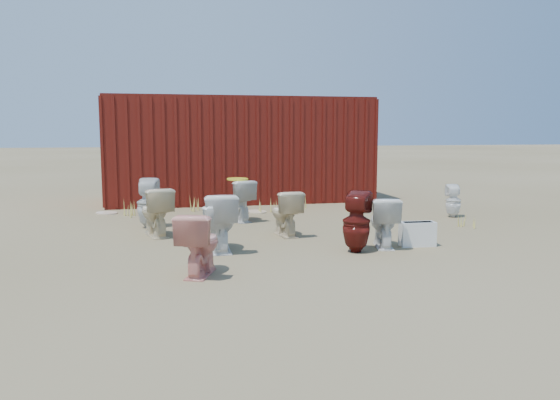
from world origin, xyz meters
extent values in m
plane|color=brown|center=(0.00, 0.00, 0.00)|extent=(100.00, 100.00, 0.00)
cube|color=#44100B|center=(0.00, 5.20, 1.20)|extent=(6.00, 2.40, 2.40)
imported|color=white|center=(-1.06, -0.41, 0.40)|extent=(0.47, 0.80, 0.80)
imported|color=#EF978A|center=(-1.43, -1.61, 0.36)|extent=(0.63, 0.81, 0.73)
imported|color=white|center=(-1.21, -0.45, 0.33)|extent=(0.57, 0.74, 0.67)
imported|color=#5C140F|center=(0.73, -0.89, 0.42)|extent=(0.52, 0.53, 0.83)
imported|color=white|center=(1.23, -0.65, 0.36)|extent=(0.55, 0.77, 0.71)
imported|color=silver|center=(-2.05, 1.66, 0.42)|extent=(0.43, 0.43, 0.84)
imported|color=beige|center=(-1.93, 0.86, 0.38)|extent=(0.62, 0.84, 0.77)
imported|color=beige|center=(0.06, 0.47, 0.36)|extent=(0.47, 0.74, 0.72)
imported|color=silver|center=(-0.48, 2.01, 0.38)|extent=(0.64, 0.84, 0.76)
imported|color=white|center=(3.60, 1.59, 0.31)|extent=(0.35, 0.35, 0.62)
ellipsoid|color=yellow|center=(-0.48, 2.01, 0.77)|extent=(0.38, 0.48, 0.02)
cube|color=white|center=(1.72, -0.71, 0.17)|extent=(0.51, 0.24, 0.35)
ellipsoid|color=beige|center=(0.04, 3.00, 0.01)|extent=(0.50, 0.58, 0.02)
ellipsoid|color=beige|center=(-2.91, 3.48, 0.01)|extent=(0.59, 0.58, 0.02)
cone|color=#BBAF4B|center=(-2.44, 3.00, 0.15)|extent=(0.36, 0.36, 0.29)
cone|color=#BBAF4B|center=(0.24, 2.88, 0.14)|extent=(0.32, 0.32, 0.28)
cone|color=#BBAF4B|center=(2.01, 2.60, 0.17)|extent=(0.36, 0.36, 0.34)
cone|color=#BBAF4B|center=(-1.11, 3.50, 0.15)|extent=(0.30, 0.30, 0.30)
cone|color=#BBAF4B|center=(1.04, 3.50, 0.17)|extent=(0.34, 0.34, 0.34)
cone|color=#BBAF4B|center=(3.26, 0.50, 0.11)|extent=(0.28, 0.28, 0.22)
camera|label=1|loc=(-1.84, -7.76, 1.64)|focal=35.00mm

